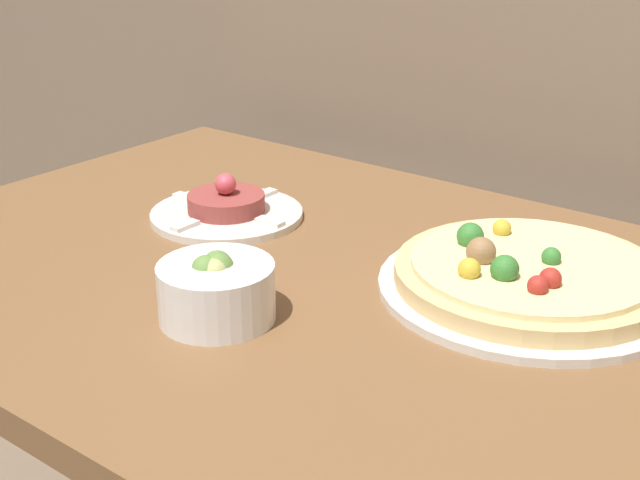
{
  "coord_description": "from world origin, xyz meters",
  "views": [
    {
      "loc": [
        0.56,
        -0.36,
        1.23
      ],
      "look_at": [
        -0.03,
        0.4,
        0.83
      ],
      "focal_mm": 50.0,
      "sensor_mm": 36.0,
      "label": 1
    }
  ],
  "objects": [
    {
      "name": "pizza_plate",
      "position": [
        0.19,
        0.5,
        0.81
      ],
      "size": [
        0.34,
        0.34,
        0.06
      ],
      "color": "silver",
      "rests_on": "dining_table"
    },
    {
      "name": "dining_table",
      "position": [
        0.0,
        0.39,
        0.67
      ],
      "size": [
        1.2,
        0.78,
        0.79
      ],
      "color": "brown",
      "rests_on": "ground_plane"
    },
    {
      "name": "small_bowl",
      "position": [
        -0.04,
        0.24,
        0.82
      ],
      "size": [
        0.12,
        0.12,
        0.07
      ],
      "color": "white",
      "rests_on": "dining_table"
    },
    {
      "name": "tartare_plate",
      "position": [
        -0.24,
        0.46,
        0.8
      ],
      "size": [
        0.21,
        0.21,
        0.06
      ],
      "color": "silver",
      "rests_on": "dining_table"
    }
  ]
}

